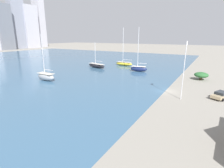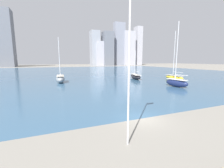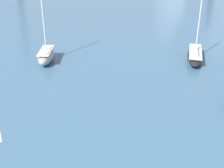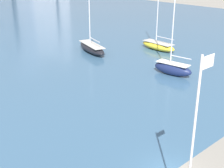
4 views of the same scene
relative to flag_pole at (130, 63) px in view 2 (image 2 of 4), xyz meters
The scene contains 8 objects.
ground_plane 8.34m from the flag_pole, 46.38° to the left, with size 500.00×500.00×0.00m, color gray.
harbor_water 74.39m from the flag_pole, 87.03° to the left, with size 180.00×140.00×0.00m.
flag_pole is the anchor object (origin of this frame).
distant_city_skyline 173.88m from the flag_pole, 83.54° to the left, with size 219.23×25.21×60.59m.
sailboat_gray 36.64m from the flag_pole, 95.00° to the left, with size 2.67×6.63×12.86m.
sailboat_yellow 43.70m from the flag_pole, 41.88° to the left, with size 2.77×7.92×15.74m.
sailboat_navy 29.76m from the flag_pole, 38.75° to the left, with size 2.78×6.31×15.39m.
sailboat_black 42.54m from the flag_pole, 58.91° to the left, with size 4.86×9.71×9.86m.
Camera 2 is at (-8.91, -13.45, 6.36)m, focal length 24.00 mm.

